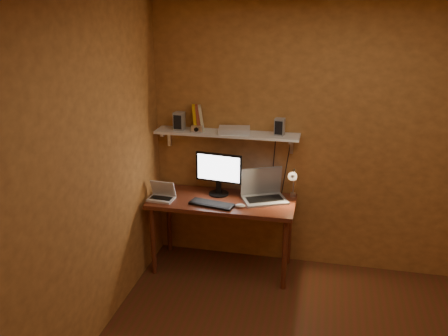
% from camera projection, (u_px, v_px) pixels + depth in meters
% --- Properties ---
extents(room, '(3.44, 3.24, 2.64)m').
position_uv_depth(room, '(324.00, 210.00, 3.03)').
color(room, '#5E2818').
rests_on(room, ground).
extents(desk, '(1.40, 0.60, 0.75)m').
position_uv_depth(desk, '(222.00, 208.00, 4.61)').
color(desk, maroon).
rests_on(desk, ground).
extents(wall_shelf, '(1.40, 0.25, 0.21)m').
position_uv_depth(wall_shelf, '(227.00, 134.00, 4.56)').
color(wall_shelf, white).
rests_on(wall_shelf, room).
extents(monitor, '(0.47, 0.22, 0.42)m').
position_uv_depth(monitor, '(219.00, 172.00, 4.63)').
color(monitor, black).
rests_on(monitor, desk).
extents(laptop, '(0.49, 0.43, 0.30)m').
position_uv_depth(laptop, '(263.00, 191.00, 4.58)').
color(laptop, gray).
rests_on(laptop, desk).
extents(netbook, '(0.26, 0.19, 0.18)m').
position_uv_depth(netbook, '(162.00, 194.00, 4.58)').
color(netbook, silver).
rests_on(netbook, desk).
extents(keyboard, '(0.44, 0.22, 0.02)m').
position_uv_depth(keyboard, '(212.00, 204.00, 4.45)').
color(keyboard, black).
rests_on(keyboard, desk).
extents(mouse, '(0.10, 0.07, 0.03)m').
position_uv_depth(mouse, '(240.00, 206.00, 4.40)').
color(mouse, silver).
rests_on(mouse, desk).
extents(desk_lamp, '(0.09, 0.23, 0.38)m').
position_uv_depth(desk_lamp, '(293.00, 180.00, 4.50)').
color(desk_lamp, silver).
rests_on(desk_lamp, desk).
extents(speaker_left, '(0.10, 0.10, 0.18)m').
position_uv_depth(speaker_left, '(179.00, 121.00, 4.61)').
color(speaker_left, gray).
rests_on(speaker_left, wall_shelf).
extents(speaker_right, '(0.10, 0.10, 0.16)m').
position_uv_depth(speaker_right, '(280.00, 127.00, 4.43)').
color(speaker_right, gray).
rests_on(speaker_right, wall_shelf).
extents(books, '(0.16, 0.17, 0.24)m').
position_uv_depth(books, '(198.00, 118.00, 4.60)').
color(books, '#EFB113').
rests_on(books, wall_shelf).
extents(shelf_camera, '(0.11, 0.05, 0.07)m').
position_uv_depth(shelf_camera, '(197.00, 129.00, 4.54)').
color(shelf_camera, silver).
rests_on(shelf_camera, wall_shelf).
extents(router, '(0.33, 0.24, 0.05)m').
position_uv_depth(router, '(234.00, 130.00, 4.53)').
color(router, silver).
rests_on(router, wall_shelf).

